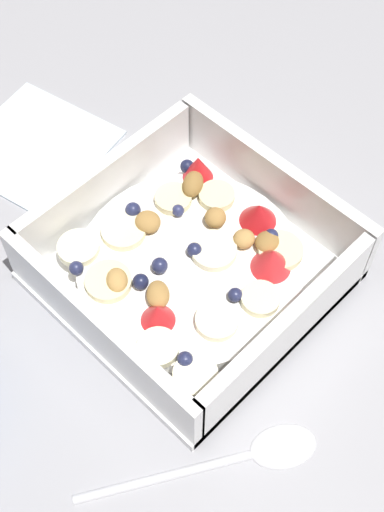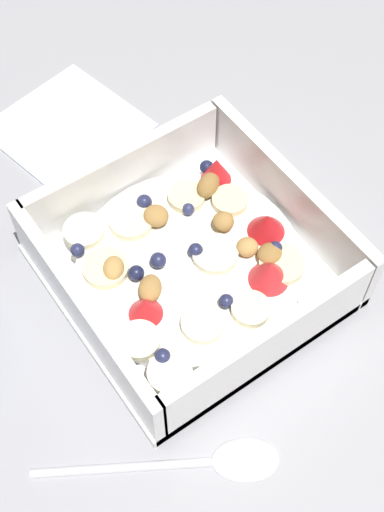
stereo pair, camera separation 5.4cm
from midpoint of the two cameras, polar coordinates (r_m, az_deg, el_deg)
name	(u,v)px [view 1 (the left image)]	position (r m, az deg, el deg)	size (l,w,h in m)	color
ground_plane	(180,269)	(0.57, -3.67, -1.30)	(2.40, 2.40, 0.00)	#9E9EA3
fruit_bowl	(193,262)	(0.55, -2.73, -0.70)	(0.20, 0.20, 0.06)	white
spoon	(247,454)	(0.51, 1.33, -16.01)	(0.11, 0.16, 0.01)	silver
folded_napkin	(35,146)	(0.67, -14.90, 8.45)	(0.12, 0.12, 0.01)	silver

